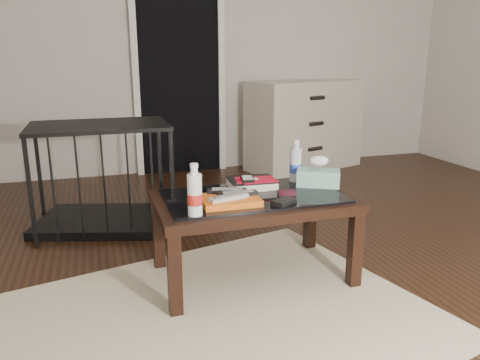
% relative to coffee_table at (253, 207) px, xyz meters
% --- Properties ---
extents(ground, '(5.00, 5.00, 0.00)m').
position_rel_coffee_table_xyz_m(ground, '(0.48, -0.02, -0.40)').
color(ground, black).
rests_on(ground, ground).
extents(doorway, '(0.90, 0.08, 2.07)m').
position_rel_coffee_table_xyz_m(doorway, '(0.08, 2.45, 0.63)').
color(doorway, black).
rests_on(doorway, ground).
extents(coffee_table, '(1.00, 0.60, 0.46)m').
position_rel_coffee_table_xyz_m(coffee_table, '(0.00, 0.00, 0.00)').
color(coffee_table, black).
rests_on(coffee_table, ground).
extents(rug, '(2.29, 1.92, 0.01)m').
position_rel_coffee_table_xyz_m(rug, '(-0.35, -0.38, -0.39)').
color(rug, '#C0B795').
rests_on(rug, ground).
extents(dresser, '(1.29, 0.83, 0.90)m').
position_rel_coffee_table_xyz_m(dresser, '(1.33, 2.21, 0.05)').
color(dresser, beige).
rests_on(dresser, ground).
extents(pet_crate, '(1.03, 0.83, 0.71)m').
position_rel_coffee_table_xyz_m(pet_crate, '(-0.72, 1.06, -0.17)').
color(pet_crate, black).
rests_on(pet_crate, ground).
extents(magazines, '(0.28, 0.22, 0.03)m').
position_rel_coffee_table_xyz_m(magazines, '(-0.15, -0.10, 0.08)').
color(magazines, orange).
rests_on(magazines, coffee_table).
extents(remote_silver, '(0.21, 0.10, 0.02)m').
position_rel_coffee_table_xyz_m(remote_silver, '(-0.17, -0.13, 0.11)').
color(remote_silver, '#A9A9AD').
rests_on(remote_silver, magazines).
extents(remote_black_front, '(0.20, 0.05, 0.02)m').
position_rel_coffee_table_xyz_m(remote_black_front, '(-0.11, -0.08, 0.11)').
color(remote_black_front, black).
rests_on(remote_black_front, magazines).
extents(remote_black_back, '(0.21, 0.10, 0.02)m').
position_rel_coffee_table_xyz_m(remote_black_back, '(-0.14, -0.02, 0.11)').
color(remote_black_back, black).
rests_on(remote_black_back, magazines).
extents(textbook, '(0.26, 0.21, 0.05)m').
position_rel_coffee_table_xyz_m(textbook, '(0.04, 0.13, 0.09)').
color(textbook, black).
rests_on(textbook, coffee_table).
extents(dvd_mailers, '(0.21, 0.17, 0.01)m').
position_rel_coffee_table_xyz_m(dvd_mailers, '(0.04, 0.11, 0.11)').
color(dvd_mailers, '#B40C25').
rests_on(dvd_mailers, textbook).
extents(ipod, '(0.08, 0.11, 0.02)m').
position_rel_coffee_table_xyz_m(ipod, '(0.00, 0.10, 0.12)').
color(ipod, black).
rests_on(ipod, dvd_mailers).
extents(flip_phone, '(0.10, 0.06, 0.02)m').
position_rel_coffee_table_xyz_m(flip_phone, '(0.17, -0.05, 0.08)').
color(flip_phone, black).
rests_on(flip_phone, coffee_table).
extents(wallet, '(0.14, 0.12, 0.02)m').
position_rel_coffee_table_xyz_m(wallet, '(0.10, -0.18, 0.07)').
color(wallet, black).
rests_on(wallet, coffee_table).
extents(water_bottle_left, '(0.08, 0.08, 0.24)m').
position_rel_coffee_table_xyz_m(water_bottle_left, '(-0.35, -0.22, 0.18)').
color(water_bottle_left, white).
rests_on(water_bottle_left, coffee_table).
extents(water_bottle_right, '(0.08, 0.08, 0.24)m').
position_rel_coffee_table_xyz_m(water_bottle_right, '(0.32, 0.18, 0.18)').
color(water_bottle_right, silver).
rests_on(water_bottle_right, coffee_table).
extents(tissue_box, '(0.26, 0.21, 0.09)m').
position_rel_coffee_table_xyz_m(tissue_box, '(0.40, 0.06, 0.11)').
color(tissue_box, '#227E6F').
rests_on(tissue_box, coffee_table).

